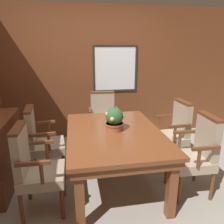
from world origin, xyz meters
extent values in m
plane|color=#A39E93|center=(0.00, 0.00, 0.00)|extent=(14.00, 14.00, 0.00)
cube|color=brown|center=(0.00, 1.79, 1.23)|extent=(7.20, 0.06, 2.45)
cube|color=white|center=(0.49, 1.75, 1.32)|extent=(0.77, 0.01, 0.80)
cube|color=#282623|center=(0.49, 1.75, 1.74)|extent=(0.84, 0.02, 0.04)
cube|color=#282623|center=(0.49, 1.75, 0.91)|extent=(0.84, 0.02, 0.03)
cube|color=#282623|center=(0.09, 1.75, 1.32)|extent=(0.04, 0.02, 0.80)
cube|color=#282623|center=(0.90, 1.75, 1.32)|extent=(0.03, 0.02, 0.80)
cube|color=brown|center=(-0.31, -0.60, 0.34)|extent=(0.09, 0.09, 0.68)
cube|color=brown|center=(0.62, -0.60, 0.34)|extent=(0.09, 0.09, 0.68)
cube|color=brown|center=(-0.31, 0.78, 0.34)|extent=(0.09, 0.09, 0.68)
cube|color=brown|center=(0.62, 0.78, 0.34)|extent=(0.09, 0.09, 0.68)
cube|color=brown|center=(0.16, 0.09, 0.64)|extent=(1.08, 1.54, 0.09)
cube|color=brown|center=(0.16, 0.09, 0.71)|extent=(1.14, 1.60, 0.04)
cylinder|color=brown|center=(-0.02, 0.97, 0.18)|extent=(0.04, 0.04, 0.36)
cylinder|color=brown|center=(0.37, 0.96, 0.18)|extent=(0.04, 0.04, 0.36)
cylinder|color=brown|center=(-0.01, 1.36, 0.18)|extent=(0.04, 0.04, 0.36)
cylinder|color=brown|center=(0.38, 1.35, 0.18)|extent=(0.04, 0.04, 0.36)
cube|color=tan|center=(0.18, 1.16, 0.42)|extent=(0.46, 0.47, 0.11)
cube|color=tan|center=(0.19, 1.35, 0.71)|extent=(0.41, 0.09, 0.48)
cube|color=brown|center=(0.19, 1.35, 0.96)|extent=(0.41, 0.10, 0.03)
cylinder|color=brown|center=(-0.05, 1.13, 0.58)|extent=(0.04, 0.04, 0.22)
cube|color=brown|center=(-0.05, 1.20, 0.69)|extent=(0.04, 0.32, 0.04)
cylinder|color=brown|center=(0.41, 1.12, 0.58)|extent=(0.04, 0.04, 0.22)
cube|color=brown|center=(0.41, 1.19, 0.69)|extent=(0.04, 0.32, 0.04)
cylinder|color=brown|center=(-0.48, -0.44, 0.18)|extent=(0.04, 0.04, 0.36)
cylinder|color=brown|center=(-0.48, -0.06, 0.18)|extent=(0.04, 0.04, 0.36)
cylinder|color=brown|center=(-0.88, -0.44, 0.18)|extent=(0.04, 0.04, 0.36)
cylinder|color=brown|center=(-0.88, -0.05, 0.18)|extent=(0.04, 0.04, 0.36)
cube|color=tan|center=(-0.68, -0.25, 0.42)|extent=(0.46, 0.45, 0.11)
cube|color=tan|center=(-0.87, -0.25, 0.71)|extent=(0.08, 0.41, 0.48)
cube|color=brown|center=(-0.87, -0.25, 0.96)|extent=(0.09, 0.41, 0.03)
cylinder|color=brown|center=(-0.65, -0.48, 0.58)|extent=(0.04, 0.04, 0.22)
cube|color=brown|center=(-0.71, -0.48, 0.69)|extent=(0.32, 0.04, 0.04)
cylinder|color=brown|center=(-0.64, -0.02, 0.58)|extent=(0.04, 0.04, 0.22)
cube|color=brown|center=(-0.71, -0.02, 0.69)|extent=(0.32, 0.04, 0.04)
cylinder|color=brown|center=(0.84, 0.62, 0.18)|extent=(0.04, 0.04, 0.36)
cylinder|color=brown|center=(0.86, 0.23, 0.18)|extent=(0.04, 0.04, 0.36)
cylinder|color=brown|center=(1.24, 0.63, 0.18)|extent=(0.04, 0.04, 0.36)
cylinder|color=brown|center=(1.25, 0.24, 0.18)|extent=(0.04, 0.04, 0.36)
cube|color=tan|center=(1.05, 0.43, 0.42)|extent=(0.47, 0.46, 0.11)
cube|color=tan|center=(1.23, 0.44, 0.71)|extent=(0.09, 0.41, 0.48)
cube|color=brown|center=(1.23, 0.44, 0.96)|extent=(0.10, 0.41, 0.03)
cylinder|color=brown|center=(1.00, 0.66, 0.58)|extent=(0.04, 0.04, 0.22)
cube|color=brown|center=(1.07, 0.66, 0.69)|extent=(0.32, 0.05, 0.04)
cylinder|color=brown|center=(1.02, 0.20, 0.58)|extent=(0.04, 0.04, 0.22)
cube|color=brown|center=(1.09, 0.20, 0.69)|extent=(0.32, 0.05, 0.04)
cylinder|color=brown|center=(0.82, -0.05, 0.18)|extent=(0.04, 0.04, 0.36)
cylinder|color=brown|center=(0.81, -0.43, 0.18)|extent=(0.04, 0.04, 0.36)
cylinder|color=brown|center=(1.21, -0.06, 0.18)|extent=(0.04, 0.04, 0.36)
cylinder|color=brown|center=(1.20, -0.45, 0.18)|extent=(0.04, 0.04, 0.36)
cube|color=tan|center=(1.01, -0.25, 0.42)|extent=(0.47, 0.46, 0.11)
cube|color=tan|center=(1.20, -0.25, 0.71)|extent=(0.09, 0.41, 0.48)
cube|color=brown|center=(1.20, -0.25, 0.96)|extent=(0.10, 0.41, 0.03)
cylinder|color=brown|center=(0.98, -0.01, 0.58)|extent=(0.04, 0.04, 0.22)
cube|color=brown|center=(1.05, -0.01, 0.69)|extent=(0.32, 0.05, 0.04)
cylinder|color=brown|center=(0.97, -0.48, 0.58)|extent=(0.04, 0.04, 0.22)
cube|color=brown|center=(1.04, -0.48, 0.69)|extent=(0.32, 0.05, 0.04)
cylinder|color=brown|center=(-0.49, 0.28, 0.18)|extent=(0.04, 0.04, 0.36)
cylinder|color=brown|center=(-0.52, 0.67, 0.18)|extent=(0.04, 0.04, 0.36)
cylinder|color=brown|center=(-0.88, 0.25, 0.18)|extent=(0.04, 0.04, 0.36)
cylinder|color=brown|center=(-0.91, 0.64, 0.18)|extent=(0.04, 0.04, 0.36)
cube|color=tan|center=(-0.70, 0.46, 0.42)|extent=(0.49, 0.48, 0.11)
cube|color=tan|center=(-0.89, 0.44, 0.71)|extent=(0.11, 0.42, 0.48)
cube|color=brown|center=(-0.89, 0.44, 0.96)|extent=(0.12, 0.42, 0.03)
cylinder|color=brown|center=(-0.65, 0.23, 0.58)|extent=(0.04, 0.04, 0.22)
cube|color=brown|center=(-0.71, 0.23, 0.69)|extent=(0.32, 0.06, 0.04)
cylinder|color=brown|center=(-0.68, 0.69, 0.58)|extent=(0.04, 0.04, 0.22)
cube|color=brown|center=(-0.75, 0.69, 0.69)|extent=(0.32, 0.06, 0.04)
cylinder|color=#9E5638|center=(0.16, 0.12, 0.77)|extent=(0.21, 0.21, 0.09)
cylinder|color=#9E5638|center=(0.16, 0.12, 0.81)|extent=(0.23, 0.23, 0.02)
sphere|color=#2D602D|center=(0.16, 0.12, 0.91)|extent=(0.22, 0.22, 0.22)
sphere|color=#F7A582|center=(0.27, 0.11, 0.90)|extent=(0.05, 0.05, 0.05)
sphere|color=pink|center=(0.25, 0.17, 0.92)|extent=(0.05, 0.05, 0.05)
sphere|color=#F0A085|center=(0.12, 0.03, 0.90)|extent=(0.05, 0.05, 0.05)
sphere|color=pink|center=(0.21, 0.18, 0.98)|extent=(0.04, 0.04, 0.04)
sphere|color=pink|center=(0.24, 0.18, 0.95)|extent=(0.05, 0.05, 0.05)
sphere|color=pink|center=(0.07, 0.11, 0.95)|extent=(0.05, 0.05, 0.05)
sphere|color=#4C422D|center=(-1.08, 0.28, 0.68)|extent=(0.03, 0.03, 0.03)
sphere|color=#4C422D|center=(-1.08, 0.05, 0.35)|extent=(0.03, 0.03, 0.03)
sphere|color=#4C422D|center=(-1.08, 0.51, 0.35)|extent=(0.03, 0.03, 0.03)
camera|label=1|loc=(-0.32, -2.37, 1.72)|focal=35.00mm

